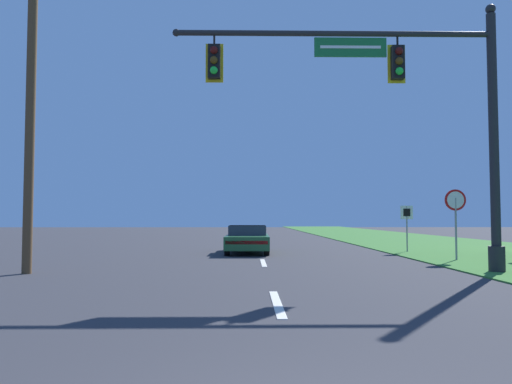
{
  "coord_description": "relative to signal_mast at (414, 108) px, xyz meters",
  "views": [
    {
      "loc": [
        -0.52,
        -2.93,
        1.52
      ],
      "look_at": [
        0.0,
        29.7,
        3.23
      ],
      "focal_mm": 35.0,
      "sensor_mm": 36.0,
      "label": 1
    }
  ],
  "objects": [
    {
      "name": "signal_mast",
      "position": [
        0.0,
        0.0,
        0.0
      ],
      "size": [
        9.27,
        0.47,
        7.58
      ],
      "color": "#232326",
      "rests_on": "grass_verge_right"
    },
    {
      "name": "utility_pole_near",
      "position": [
        -10.73,
        0.0,
        0.25
      ],
      "size": [
        1.8,
        0.26,
        9.4
      ],
      "color": "brown",
      "rests_on": "ground"
    },
    {
      "name": "grass_verge_right",
      "position": [
        6.35,
        19.12,
        -4.59
      ],
      "size": [
        10.0,
        110.0,
        0.04
      ],
      "color": "#38752D",
      "rests_on": "ground"
    },
    {
      "name": "road_center_line",
      "position": [
        -4.15,
        11.12,
        -4.6
      ],
      "size": [
        0.16,
        34.8,
        0.01
      ],
      "color": "silver",
      "rests_on": "ground"
    },
    {
      "name": "stop_sign",
      "position": [
        2.74,
        3.86,
        -2.74
      ],
      "size": [
        0.76,
        0.07,
        2.5
      ],
      "color": "gray",
      "rests_on": "grass_verge_right"
    },
    {
      "name": "car_ahead",
      "position": [
        -4.69,
        8.06,
        -4.0
      ],
      "size": [
        1.88,
        4.55,
        1.19
      ],
      "color": "black",
      "rests_on": "ground"
    },
    {
      "name": "route_sign_post",
      "position": [
        2.39,
        8.26,
        -3.08
      ],
      "size": [
        0.55,
        0.06,
        2.03
      ],
      "color": "gray",
      "rests_on": "grass_verge_right"
    }
  ]
}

